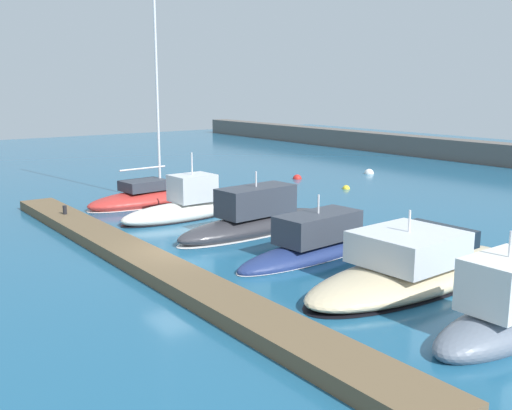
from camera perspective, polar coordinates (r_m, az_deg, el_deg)
name	(u,v)px	position (r m, az deg, el deg)	size (l,w,h in m)	color
ground_plane	(180,261)	(23.97, -7.34, -5.32)	(120.00, 120.00, 0.00)	#1E567A
dock_pier	(146,261)	(23.25, -10.57, -5.33)	(28.07, 1.79, 0.48)	brown
sailboat_red_nearest	(155,196)	(35.76, -9.70, 0.87)	(3.75, 9.02, 17.96)	#B72D28
motorboat_ivory_second	(183,207)	(31.44, -7.00, -0.19)	(2.44, 6.87, 3.69)	silver
motorboat_charcoal_third	(257,219)	(28.22, 0.12, -1.37)	(3.12, 9.24, 3.18)	#2D2D33
motorboat_navy_fourth	(315,245)	(24.47, 5.67, -3.89)	(2.75, 8.15, 2.95)	navy
motorboat_sand_fifth	(413,268)	(21.89, 14.91, -5.91)	(3.95, 10.56, 2.93)	beige
motorboat_slate_sixth	(507,313)	(18.23, 22.99, -9.51)	(2.10, 6.23, 3.41)	slate
mooring_buoy_red	(297,179)	(44.36, 3.99, 2.52)	(0.67, 0.67, 0.67)	red
mooring_buoy_yellow	(346,189)	(40.45, 8.66, 1.54)	(0.51, 0.51, 0.51)	yellow
mooring_buoy_white	(369,174)	(47.74, 10.82, 2.98)	(0.76, 0.76, 0.76)	white
dock_bollard	(65,210)	(31.39, -17.92, -0.45)	(0.20, 0.20, 0.44)	black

